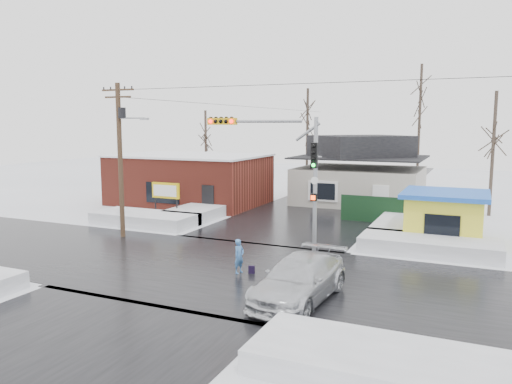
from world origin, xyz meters
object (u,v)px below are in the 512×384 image
at_px(utility_pole, 121,151).
at_px(marquee_sign, 166,192).
at_px(car, 299,280).
at_px(kiosk, 445,216).
at_px(traffic_signal, 284,168).
at_px(pedestrian, 239,257).

bearing_deg(utility_pole, marquee_sign, 100.13).
bearing_deg(car, kiosk, 75.03).
xyz_separation_m(kiosk, car, (-4.39, -12.41, -0.65)).
height_order(traffic_signal, marquee_sign, traffic_signal).
relative_size(traffic_signal, kiosk, 1.52).
xyz_separation_m(traffic_signal, car, (2.68, -5.38, -3.72)).
relative_size(utility_pole, kiosk, 1.96).
distance_m(utility_pole, car, 14.95).
bearing_deg(traffic_signal, car, -63.51).
distance_m(pedestrian, car, 4.22).
bearing_deg(utility_pole, car, -24.40).
distance_m(traffic_signal, kiosk, 10.43).
relative_size(utility_pole, car, 1.60).
height_order(marquee_sign, kiosk, kiosk).
bearing_deg(pedestrian, traffic_signal, -0.28).
height_order(traffic_signal, pedestrian, traffic_signal).
relative_size(pedestrian, car, 0.28).
xyz_separation_m(marquee_sign, pedestrian, (10.50, -9.72, -1.15)).
distance_m(utility_pole, pedestrian, 11.03).
bearing_deg(pedestrian, kiosk, -22.09).
relative_size(kiosk, car, 0.82).
relative_size(traffic_signal, marquee_sign, 2.75).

